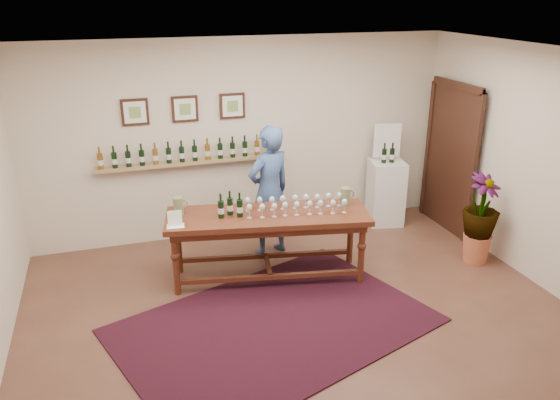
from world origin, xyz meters
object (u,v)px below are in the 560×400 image
object	(u,v)px
potted_plant	(480,219)
person	(269,192)
tasting_table	(268,224)
display_pedestal	(386,192)

from	to	relation	value
potted_plant	person	bearing A→B (deg)	156.87
potted_plant	person	world-z (taller)	person
potted_plant	person	distance (m)	2.75
potted_plant	tasting_table	bearing A→B (deg)	170.95
person	potted_plant	bearing A→B (deg)	135.85
display_pedestal	person	distance (m)	2.08
tasting_table	person	distance (m)	0.69
display_pedestal	potted_plant	world-z (taller)	potted_plant
tasting_table	display_pedestal	world-z (taller)	display_pedestal
display_pedestal	tasting_table	bearing A→B (deg)	-153.26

